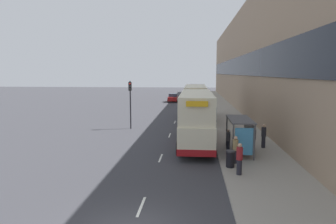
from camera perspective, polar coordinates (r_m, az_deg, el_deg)
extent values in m
cube|color=gray|center=(49.11, 9.92, 0.56)|extent=(5.00, 93.00, 0.14)
cube|color=#9E846B|center=(49.30, 14.83, 9.35)|extent=(3.00, 93.00, 15.41)
cube|color=black|center=(49.04, 13.00, 8.52)|extent=(0.12, 89.28, 2.77)
cube|color=silver|center=(14.01, -5.12, -17.48)|extent=(0.12, 2.00, 0.01)
cube|color=silver|center=(21.12, -1.42, -8.75)|extent=(0.12, 2.00, 0.01)
cube|color=silver|center=(28.50, 0.31, -4.46)|extent=(0.12, 2.00, 0.01)
cube|color=silver|center=(36.00, 1.32, -1.94)|extent=(0.12, 2.00, 0.01)
cube|color=silver|center=(43.55, 1.98, -0.29)|extent=(0.12, 2.00, 0.01)
cube|color=silver|center=(51.13, 2.44, 0.87)|extent=(0.12, 2.00, 0.01)
cube|color=silver|center=(58.73, 2.78, 1.73)|extent=(0.12, 2.00, 0.01)
cube|color=silver|center=(66.33, 3.05, 2.39)|extent=(0.12, 2.00, 0.01)
cube|color=#4C4C51|center=(22.20, 13.54, -1.35)|extent=(1.60, 4.20, 0.08)
cylinder|color=#4C4C51|center=(20.39, 12.30, -5.64)|extent=(0.10, 0.10, 2.40)
cylinder|color=#4C4C51|center=(24.28, 11.13, -3.50)|extent=(0.10, 0.10, 2.40)
cylinder|color=#4C4C51|center=(20.62, 16.18, -5.62)|extent=(0.10, 0.10, 2.40)
cylinder|color=#4C4C51|center=(24.47, 14.39, -3.51)|extent=(0.10, 0.10, 2.40)
cube|color=#99A8B2|center=(22.51, 15.14, -4.18)|extent=(0.04, 3.68, 1.92)
cube|color=#3F8CBF|center=(20.54, 14.23, -5.46)|extent=(1.19, 0.10, 1.82)
cube|color=maroon|center=(22.63, 14.00, -6.34)|extent=(0.36, 2.80, 0.08)
cube|color=beige|center=(24.74, 5.38, -2.99)|extent=(2.55, 10.72, 1.85)
cube|color=beige|center=(24.46, 5.43, 1.39)|extent=(2.50, 10.40, 1.95)
cube|color=maroon|center=(24.87, 5.36, -4.57)|extent=(2.58, 10.77, 0.45)
cube|color=#2D3847|center=(24.67, 5.39, -2.14)|extent=(2.58, 10.08, 0.81)
cube|color=#2D3847|center=(24.47, 5.43, 1.17)|extent=(2.55, 10.08, 0.94)
cube|color=yellow|center=(19.09, 5.55, 1.55)|extent=(1.40, 0.08, 0.36)
cylinder|color=black|center=(28.51, 2.75, -3.45)|extent=(0.30, 1.00, 1.00)
cylinder|color=black|center=(28.53, 7.89, -3.51)|extent=(0.30, 1.00, 1.00)
cylinder|color=black|center=(21.72, 2.00, -6.94)|extent=(0.30, 1.00, 1.00)
cylinder|color=black|center=(21.74, 8.78, -7.01)|extent=(0.30, 1.00, 1.00)
cube|color=beige|center=(37.58, 5.21, 0.62)|extent=(2.55, 11.24, 1.85)
cube|color=beige|center=(37.40, 5.24, 3.51)|extent=(2.50, 10.90, 1.95)
cube|color=maroon|center=(37.67, 5.20, -0.44)|extent=(2.58, 11.30, 0.45)
cube|color=#2D3847|center=(37.54, 5.21, 1.18)|extent=(2.58, 10.57, 0.81)
cube|color=#2D3847|center=(37.41, 5.24, 3.36)|extent=(2.55, 10.57, 0.94)
cube|color=yellow|center=(31.77, 5.28, 3.93)|extent=(1.40, 0.08, 0.36)
cylinder|color=black|center=(41.50, 3.42, 0.00)|extent=(0.30, 1.00, 1.00)
cylinder|color=black|center=(41.51, 6.94, -0.04)|extent=(0.30, 1.00, 1.00)
cylinder|color=black|center=(34.27, 3.07, -1.59)|extent=(0.30, 1.00, 1.00)
cylinder|color=black|center=(34.28, 7.33, -1.64)|extent=(0.30, 1.00, 1.00)
cube|color=maroon|center=(60.68, 0.94, 2.57)|extent=(1.84, 3.90, 0.77)
cube|color=#2D3847|center=(60.81, 0.95, 3.24)|extent=(1.62, 1.87, 0.63)
cylinder|color=black|center=(59.45, 1.74, 2.09)|extent=(0.20, 0.60, 0.60)
cylinder|color=black|center=(59.58, -0.03, 2.11)|extent=(0.20, 0.60, 0.60)
cylinder|color=black|center=(61.86, 1.87, 2.30)|extent=(0.20, 0.60, 0.60)
cylinder|color=black|center=(61.98, 0.16, 2.32)|extent=(0.20, 0.60, 0.60)
cylinder|color=#23232D|center=(24.43, 17.71, -5.48)|extent=(0.30, 0.30, 0.88)
cylinder|color=#26262D|center=(24.26, 17.78, -3.63)|extent=(0.36, 0.36, 0.73)
sphere|color=tan|center=(24.18, 17.83, -2.51)|extent=(0.24, 0.24, 0.24)
cylinder|color=#23232D|center=(22.72, 11.34, -6.36)|extent=(0.27, 0.27, 0.78)
cylinder|color=#4C4C51|center=(22.57, 11.38, -4.60)|extent=(0.32, 0.32, 0.65)
sphere|color=tan|center=(22.48, 11.41, -3.53)|extent=(0.21, 0.21, 0.21)
cylinder|color=#23232D|center=(19.86, 12.68, -8.32)|extent=(0.29, 0.29, 0.85)
cylinder|color=#997F51|center=(19.66, 12.74, -6.14)|extent=(0.35, 0.35, 0.71)
sphere|color=tan|center=(19.56, 12.78, -4.81)|extent=(0.23, 0.23, 0.23)
cylinder|color=#23232D|center=(17.78, 13.41, -10.19)|extent=(0.30, 0.30, 0.87)
cylinder|color=maroon|center=(17.56, 13.49, -7.70)|extent=(0.36, 0.36, 0.73)
sphere|color=tan|center=(17.44, 13.53, -6.18)|extent=(0.24, 0.24, 0.24)
cylinder|color=#23232D|center=(23.22, 15.92, -6.08)|extent=(0.30, 0.30, 0.87)
cylinder|color=#26262D|center=(23.05, 15.99, -4.15)|extent=(0.36, 0.36, 0.73)
sphere|color=tan|center=(22.96, 16.04, -2.97)|extent=(0.24, 0.24, 0.24)
cylinder|color=black|center=(19.00, 11.78, -8.86)|extent=(0.52, 0.52, 0.95)
cylinder|color=#2D2D33|center=(18.86, 11.83, -7.33)|extent=(0.55, 0.55, 0.10)
cylinder|color=black|center=(31.74, -7.17, 1.32)|extent=(0.14, 0.14, 5.05)
cube|color=black|center=(31.55, -7.24, 4.87)|extent=(0.30, 0.24, 0.90)
sphere|color=red|center=(31.42, -7.30, 5.35)|extent=(0.16, 0.16, 0.16)
sphere|color=#2D2D2D|center=(31.43, -7.29, 4.86)|extent=(0.16, 0.16, 0.16)
sphere|color=#2D2D2D|center=(31.44, -7.28, 4.37)|extent=(0.16, 0.16, 0.16)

